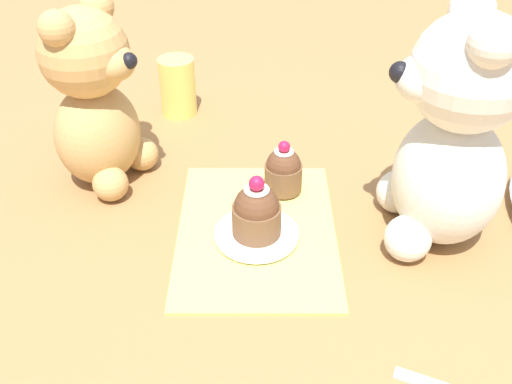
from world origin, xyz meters
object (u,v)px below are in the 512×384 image
Objects in this scene: teddy_bear_tan at (94,99)px; cupcake_near_tan_bear at (255,212)px; teddy_bear_cream at (453,136)px; cupcake_near_cream_bear at (283,171)px; juice_glass at (177,86)px; saucer_plate at (255,234)px.

teddy_bear_tan is 3.08× the size of cupcake_near_tan_bear.
teddy_bear_tan is 0.24m from cupcake_near_tan_bear.
teddy_bear_tan is (-0.11, -0.39, -0.02)m from teddy_bear_cream.
cupcake_near_tan_bear is (0.09, -0.03, 0.01)m from cupcake_near_cream_bear.
juice_glass is at bearing -158.81° from cupcake_near_tan_bear.
saucer_plate is 0.33m from juice_glass.
teddy_bear_cream is 0.41m from teddy_bear_tan.
cupcake_near_cream_bear is at bearing 159.93° from saucer_plate.
cupcake_near_tan_bear is (0.13, 0.19, -0.07)m from teddy_bear_tan.
cupcake_near_tan_bear reaches higher than cupcake_near_cream_bear.
juice_glass is at bearing -0.84° from teddy_bear_tan.
juice_glass is at bearing -158.81° from saucer_plate.
juice_glass is at bearing -144.48° from cupcake_near_cream_bear.
teddy_bear_cream is at bearing 93.62° from cupcake_near_tan_bear.
teddy_bear_tan is 0.20m from juice_glass.
teddy_bear_tan is 0.25m from saucer_plate.
teddy_bear_tan is 3.39× the size of cupcake_near_cream_bear.
cupcake_near_cream_bear is 0.78× the size of juice_glass.
cupcake_near_cream_bear is at bearing 35.52° from juice_glass.
teddy_bear_tan is 2.43× the size of saucer_plate.
saucer_plate is at bearing 176.42° from cupcake_near_tan_bear.
teddy_bear_cream reaches higher than cupcake_near_tan_bear.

